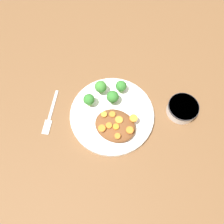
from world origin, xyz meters
The scene contains 18 objects.
ground_plane centered at (0.00, 0.00, 0.00)m, with size 4.00×4.00×0.00m, color brown.
plate centered at (0.00, 0.00, 0.01)m, with size 0.29×0.29×0.02m.
dip_bowl centered at (-0.21, -0.12, 0.02)m, with size 0.10×0.10×0.04m.
stew_mound centered at (-0.03, 0.04, 0.04)m, with size 0.14×0.11×0.04m, color brown.
broccoli_floret_0 centered at (0.02, -0.04, 0.06)m, with size 0.04×0.04×0.06m.
broccoli_floret_1 centered at (0.07, -0.06, 0.05)m, with size 0.04×0.04×0.06m.
broccoli_floret_2 centered at (0.01, -0.10, 0.05)m, with size 0.04×0.04×0.05m.
broccoli_floret_3 centered at (0.09, 0.00, 0.05)m, with size 0.04×0.04×0.05m.
carrot_slice_0 centered at (-0.08, 0.04, 0.06)m, with size 0.02×0.02×0.01m, color orange.
carrot_slice_1 centered at (-0.02, 0.06, 0.06)m, with size 0.02×0.02×0.01m, color orange.
carrot_slice_2 centered at (-0.04, 0.02, 0.06)m, with size 0.02×0.02×0.00m, color orange.
carrot_slice_3 centered at (-0.08, 0.00, 0.06)m, with size 0.03×0.03×0.01m, color orange.
carrot_slice_4 centered at (0.00, 0.07, 0.06)m, with size 0.02×0.02×0.01m, color orange.
carrot_slice_5 centered at (-0.05, 0.08, 0.06)m, with size 0.02×0.02×0.01m, color orange.
carrot_slice_6 centered at (0.02, 0.03, 0.06)m, with size 0.02×0.02×0.00m, color orange.
carrot_slice_7 centered at (-0.04, 0.05, 0.06)m, with size 0.02×0.02×0.01m, color orange.
carrot_slice_8 centered at (-0.01, 0.02, 0.06)m, with size 0.02×0.02×0.00m, color orange.
fork centered at (0.20, 0.09, 0.00)m, with size 0.07×0.17×0.01m.
Camera 1 is at (-0.13, 0.27, 0.70)m, focal length 35.00 mm.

